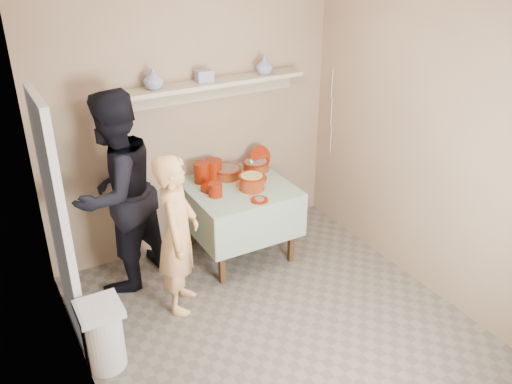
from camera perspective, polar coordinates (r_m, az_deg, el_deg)
ground at (r=4.61m, az=3.03°, el=-14.76°), size 3.50×3.50×0.00m
tile_panel at (r=4.38m, az=-20.07°, el=-2.99°), size 0.06×0.70×2.00m
plate_stack_a at (r=5.29m, az=-5.75°, el=2.04°), size 0.15×0.15×0.20m
plate_stack_b at (r=5.35m, az=-4.48°, el=2.39°), size 0.16×0.16×0.20m
bowl_stack at (r=5.02m, az=-4.29°, el=0.24°), size 0.13×0.13×0.13m
empty_bowl at (r=5.15m, az=-4.97°, el=0.42°), size 0.16×0.16×0.05m
propped_lid at (r=5.58m, az=0.45°, el=3.75°), size 0.23×0.10×0.22m
vase_right at (r=5.36m, az=0.91°, el=13.21°), size 0.20×0.20×0.17m
vase_left at (r=4.93m, az=-10.76°, el=11.63°), size 0.24×0.24×0.18m
ceramic_box at (r=5.11m, az=-5.46°, el=12.05°), size 0.16×0.11×0.11m
person_cook at (r=4.56m, az=-8.20°, el=-4.45°), size 0.56×0.62×1.43m
person_helper at (r=4.88m, az=-14.47°, el=-0.10°), size 1.13×1.06×1.84m
room_shell at (r=3.75m, az=3.61°, el=4.06°), size 3.04×3.54×2.62m
serving_table at (r=5.28m, az=-1.87°, el=-0.51°), size 0.97×0.97×0.76m
cazuela_meat_a at (r=5.39m, az=-3.07°, el=2.16°), size 0.30×0.30×0.10m
cazuela_meat_b at (r=5.54m, az=-0.01°, el=2.91°), size 0.28×0.28×0.10m
ladle at (r=5.48m, az=-0.45°, el=3.20°), size 0.08×0.26×0.19m
cazuela_rice at (r=5.12m, az=-0.44°, el=1.16°), size 0.33×0.25×0.14m
front_plate at (r=4.94m, az=0.36°, el=-0.83°), size 0.16×0.16×0.03m
wall_shelf at (r=5.20m, az=-4.47°, el=11.20°), size 1.80×0.25×0.21m
trash_bin at (r=4.32m, az=-15.80°, el=-14.33°), size 0.32×0.32×0.56m
electrical_cord at (r=5.81m, az=7.94°, el=8.32°), size 0.01×0.05×0.90m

